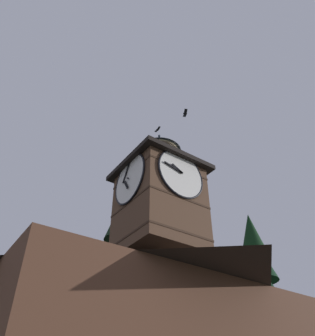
# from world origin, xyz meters

# --- Properties ---
(clock_tower) EXTENTS (4.23, 4.23, 7.42)m
(clock_tower) POSITION_xyz_m (1.12, 0.76, 10.35)
(clock_tower) COLOR brown
(clock_tower) RESTS_ON building_main
(pine_tree_behind) EXTENTS (7.22, 7.22, 13.98)m
(pine_tree_behind) POSITION_xyz_m (-0.32, -5.84, 5.31)
(pine_tree_behind) COLOR #473323
(pine_tree_behind) RESTS_ON ground_plane
(pine_tree_aside) EXTENTS (5.10, 5.10, 13.29)m
(pine_tree_aside) POSITION_xyz_m (-8.33, -1.43, 6.09)
(pine_tree_aside) COLOR #473323
(pine_tree_aside) RESTS_ON ground_plane
(moon) EXTENTS (2.05, 2.05, 2.05)m
(moon) POSITION_xyz_m (-13.42, -35.29, 12.06)
(moon) COLOR silver
(flying_bird_high) EXTENTS (0.19, 0.62, 0.12)m
(flying_bird_high) POSITION_xyz_m (-0.01, -1.04, 16.99)
(flying_bird_high) COLOR black
(flying_bird_low) EXTENTS (0.43, 0.61, 0.14)m
(flying_bird_low) POSITION_xyz_m (0.76, 2.76, 14.92)
(flying_bird_low) COLOR black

